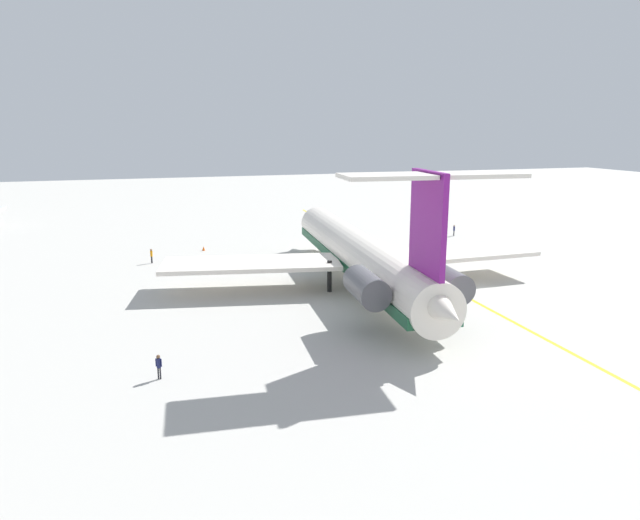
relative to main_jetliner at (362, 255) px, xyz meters
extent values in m
plane|color=#B7B5AD|center=(-2.51, -10.43, -3.46)|extent=(280.71, 280.71, 0.00)
cylinder|color=silver|center=(1.22, -0.10, -0.05)|extent=(38.51, 7.23, 4.09)
cone|color=silver|center=(20.31, -1.68, -0.05)|extent=(4.56, 4.26, 3.92)
cone|color=silver|center=(-17.87, 1.48, 0.31)|extent=(6.22, 3.95, 3.47)
cube|color=#195133|center=(1.22, -0.10, -0.97)|extent=(37.67, 7.24, 0.90)
cube|color=silver|center=(2.94, 10.35, -0.77)|extent=(9.44, 17.92, 0.41)
cube|color=silver|center=(1.20, -10.69, -0.77)|extent=(6.76, 17.16, 0.41)
cylinder|color=#515156|center=(-11.66, 4.26, 0.25)|extent=(5.29, 2.78, 2.37)
cube|color=silver|center=(-11.72, 3.55, 0.25)|extent=(3.16, 1.55, 0.49)
cylinder|color=#515156|center=(-12.20, -2.29, 0.25)|extent=(5.29, 2.78, 2.37)
cube|color=silver|center=(-12.14, -1.58, 0.25)|extent=(3.16, 1.55, 0.49)
cube|color=#7A197F|center=(-15.32, 1.27, 5.61)|extent=(5.55, 0.86, 7.24)
cube|color=silver|center=(-15.48, 4.57, 8.94)|extent=(4.31, 6.25, 0.29)
cube|color=silver|center=(-16.02, -1.96, 8.94)|extent=(4.31, 6.25, 0.29)
cylinder|color=black|center=(12.88, -1.06, -1.91)|extent=(0.45, 0.45, 3.10)
cylinder|color=black|center=(0.22, 3.26, -1.91)|extent=(0.45, 0.45, 3.10)
cylinder|color=black|center=(-0.32, -3.25, -1.91)|extent=(0.45, 0.45, 3.10)
cylinder|color=black|center=(-15.47, 19.74, -3.07)|extent=(0.10, 0.10, 0.78)
cylinder|color=black|center=(-15.41, 19.87, -3.07)|extent=(0.10, 0.10, 0.78)
cylinder|color=#191E4C|center=(-15.44, 19.80, -2.37)|extent=(0.26, 0.26, 0.62)
sphere|color=brown|center=(-15.44, 19.80, -1.94)|extent=(0.24, 0.24, 0.24)
cylinder|color=#191E4C|center=(-15.51, 19.65, -2.34)|extent=(0.07, 0.07, 0.52)
cylinder|color=#191E4C|center=(-15.37, 19.96, -2.34)|extent=(0.07, 0.07, 0.52)
cylinder|color=black|center=(17.94, 19.31, -3.05)|extent=(0.10, 0.10, 0.82)
cylinder|color=black|center=(17.81, 19.39, -3.05)|extent=(0.10, 0.10, 0.82)
cylinder|color=orange|center=(17.88, 19.35, -2.32)|extent=(0.27, 0.27, 0.65)
sphere|color=#8C6647|center=(17.88, 19.35, -1.87)|extent=(0.26, 0.26, 0.26)
cylinder|color=orange|center=(18.03, 19.25, -2.29)|extent=(0.08, 0.08, 0.55)
cylinder|color=orange|center=(17.72, 19.45, -2.29)|extent=(0.08, 0.08, 0.55)
cylinder|color=black|center=(22.76, -23.49, -3.06)|extent=(0.10, 0.10, 0.79)
cylinder|color=black|center=(22.62, -23.47, -3.06)|extent=(0.10, 0.10, 0.79)
cylinder|color=#191E4C|center=(22.69, -23.48, -2.36)|extent=(0.27, 0.27, 0.62)
sphere|color=#DBB28E|center=(22.69, -23.48, -1.92)|extent=(0.25, 0.25, 0.25)
cylinder|color=#191E4C|center=(22.86, -23.50, -2.33)|extent=(0.07, 0.07, 0.53)
cylinder|color=#191E4C|center=(22.52, -23.46, -2.33)|extent=(0.07, 0.07, 0.53)
cone|color=#EA590F|center=(23.27, 12.76, -3.18)|extent=(0.40, 0.40, 0.55)
cube|color=gold|center=(1.22, -8.61, -3.45)|extent=(109.14, 2.77, 0.01)
camera|label=1|loc=(-50.77, 20.27, 12.10)|focal=32.35mm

